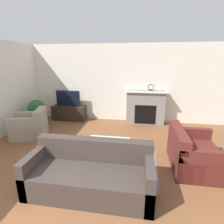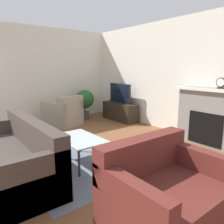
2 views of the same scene
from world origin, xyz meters
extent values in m
cube|color=silver|center=(0.00, 5.23, 1.35)|extent=(8.72, 0.06, 2.70)
cube|color=slate|center=(0.38, 2.41, 0.00)|extent=(2.13, 1.79, 0.00)
cube|color=gray|center=(1.24, 5.00, 0.58)|extent=(1.29, 0.39, 1.16)
cube|color=black|center=(1.24, 4.80, 0.37)|extent=(0.71, 0.01, 0.65)
cube|color=white|center=(1.24, 4.97, 1.14)|extent=(1.41, 0.45, 0.05)
cube|color=#2D2319|center=(-1.54, 4.92, 0.27)|extent=(1.22, 0.40, 0.53)
cube|color=#232328|center=(-1.54, 4.92, 0.82)|extent=(0.88, 0.05, 0.57)
cube|color=black|center=(-1.54, 4.89, 0.82)|extent=(0.84, 0.01, 0.53)
cube|color=#3D332D|center=(0.26, 1.41, 0.21)|extent=(2.06, 0.85, 0.42)
cube|color=#3D332D|center=(0.26, 1.74, 0.62)|extent=(2.06, 0.20, 0.40)
cube|color=#3D332D|center=(-0.69, 1.41, 0.33)|extent=(0.14, 0.85, 0.66)
cube|color=#3D332D|center=(1.22, 1.41, 0.33)|extent=(0.14, 0.85, 0.66)
cube|color=#5B231E|center=(2.20, 2.44, 0.21)|extent=(0.92, 1.21, 0.42)
cube|color=#5B231E|center=(1.84, 2.44, 0.62)|extent=(0.20, 1.21, 0.40)
cube|color=#5B231E|center=(2.20, 1.90, 0.33)|extent=(0.92, 0.14, 0.66)
cube|color=#5B231E|center=(2.20, 2.97, 0.33)|extent=(0.92, 0.14, 0.66)
cube|color=#9E937F|center=(-2.09, 3.31, 0.21)|extent=(1.07, 0.98, 0.42)
cube|color=#9E937F|center=(-1.76, 3.41, 0.62)|extent=(0.41, 0.78, 0.40)
cube|color=#9E937F|center=(-2.18, 3.60, 0.33)|extent=(0.89, 0.39, 0.66)
cube|color=#9E937F|center=(-2.00, 3.01, 0.33)|extent=(0.89, 0.39, 0.66)
cylinder|color=#333338|center=(-0.04, 2.20, 0.21)|extent=(0.04, 0.04, 0.41)
cylinder|color=#333338|center=(0.81, 2.20, 0.21)|extent=(0.04, 0.04, 0.41)
cylinder|color=#333338|center=(-0.04, 2.70, 0.21)|extent=(0.04, 0.04, 0.41)
cylinder|color=#333338|center=(0.81, 2.70, 0.21)|extent=(0.04, 0.04, 0.41)
cube|color=silver|center=(0.38, 2.45, 0.42)|extent=(0.93, 0.59, 0.02)
cylinder|color=#47474C|center=(-2.35, 4.18, 0.11)|extent=(0.26, 0.26, 0.22)
cylinder|color=#4C3823|center=(-2.35, 4.18, 0.30)|extent=(0.03, 0.03, 0.17)
sphere|color=#235628|center=(-2.35, 4.18, 0.61)|extent=(0.56, 0.56, 0.56)
cube|color=#28231E|center=(1.38, 5.00, 1.18)|extent=(0.13, 0.07, 0.03)
cylinder|color=#28231E|center=(1.38, 5.00, 1.28)|extent=(0.18, 0.07, 0.18)
cylinder|color=white|center=(1.38, 4.97, 1.28)|extent=(0.15, 0.00, 0.15)
camera|label=1|loc=(1.01, -0.97, 2.13)|focal=28.00mm
camera|label=2|loc=(3.42, 0.77, 1.56)|focal=35.00mm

